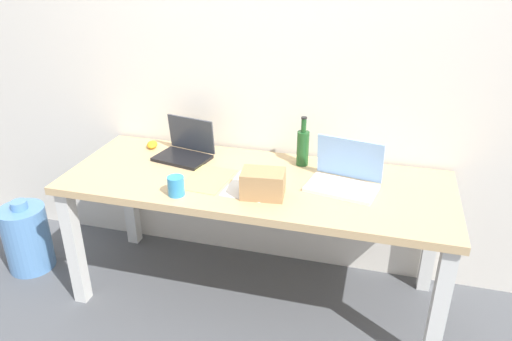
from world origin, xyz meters
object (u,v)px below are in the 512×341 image
Objects in this scene: computer_mouse at (152,145)px; cardboard_box at (263,184)px; desk at (256,195)px; beer_bottle at (303,147)px; coffee_mug at (176,186)px; laptop_right at (345,177)px; water_cooler_jug at (27,238)px; laptop_left at (185,149)px.

computer_mouse is 0.88m from cardboard_box.
desk is 0.37m from beer_bottle.
desk is 20.82× the size of coffee_mug.
laptop_right reaches higher than water_cooler_jug.
water_cooler_jug is at bearing -175.05° from laptop_right.
computer_mouse is 1.05× the size of coffee_mug.
desk is 0.50m from laptop_left.
cardboard_box is (0.53, -0.32, 0.02)m from laptop_left.
laptop_left is at bearing 106.88° from coffee_mug.
water_cooler_jug is at bearing -175.07° from desk.
coffee_mug is 0.21× the size of water_cooler_jug.
beer_bottle is 0.72m from coffee_mug.
cardboard_box is at bearing -64.16° from desk.
coffee_mug is (-0.33, -0.26, 0.14)m from desk.
water_cooler_jug is (-1.41, -0.12, -0.43)m from desk.
computer_mouse is (-0.25, 0.08, -0.03)m from laptop_left.
laptop_left reaches higher than cardboard_box.
laptop_left is 3.29× the size of computer_mouse.
beer_bottle is 1.76m from water_cooler_jug.
laptop_left reaches higher than computer_mouse.
laptop_right is at bearing -30.03° from computer_mouse.
laptop_left is 1.15m from water_cooler_jug.
desk is at bearing 115.84° from cardboard_box.
laptop_right reaches higher than laptop_left.
laptop_right is 0.32m from beer_bottle.
beer_bottle is 2.86× the size of coffee_mug.
desk is 5.32× the size of laptop_right.
laptop_left reaches higher than water_cooler_jug.
laptop_left is at bearing 172.04° from laptop_right.
cardboard_box is (0.78, -0.41, 0.05)m from computer_mouse.
computer_mouse is (-1.14, 0.21, -0.03)m from laptop_right.
laptop_right is (0.90, -0.13, 0.00)m from laptop_left.
cardboard_box is 2.14× the size of coffee_mug.
laptop_left is at bearing 148.62° from cardboard_box.
desk is 0.44m from coffee_mug.
beer_bottle is (0.19, 0.24, 0.19)m from desk.
beer_bottle reaches higher than laptop_right.
laptop_right is at bearing 21.33° from coffee_mug.
laptop_left is 0.72× the size of water_cooler_jug.
beer_bottle is 0.59× the size of water_cooler_jug.
computer_mouse is at bearing 160.61° from desk.
cardboard_box is at bearing -31.38° from laptop_left.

